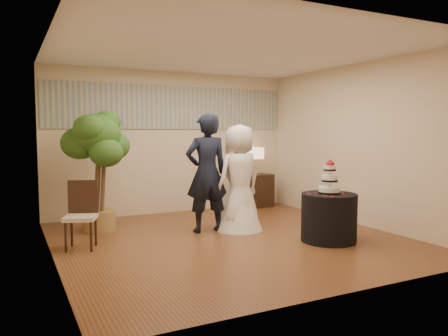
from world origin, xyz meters
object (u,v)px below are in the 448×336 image
wedding_cake (330,177)px  console (253,191)px  side_chair (81,215)px  ficus_tree (98,170)px  groom (207,173)px  cake_table (329,217)px  table_lamp (253,161)px  bride (239,178)px

wedding_cake → console: (0.46, 2.99, -0.61)m
wedding_cake → console: bearing=81.3°
side_chair → ficus_tree: bearing=87.6°
groom → cake_table: 2.03m
groom → table_lamp: 2.43m
bride → side_chair: 2.56m
table_lamp → side_chair: bearing=-154.9°
table_lamp → ficus_tree: 3.48m
groom → side_chair: groom is taller
bride → ficus_tree: (-2.10, 0.94, 0.14)m
bride → side_chair: size_ratio=1.85×
wedding_cake → side_chair: wedding_cake is taller
groom → wedding_cake: bearing=139.3°
table_lamp → bride: bearing=-126.7°
cake_table → console: size_ratio=0.96×
table_lamp → console: bearing=0.0°
bride → table_lamp: (1.29, 1.73, 0.13)m
bride → side_chair: (-2.53, -0.06, -0.40)m
bride → table_lamp: size_ratio=3.00×
groom → side_chair: bearing=9.7°
groom → wedding_cake: 1.94m
cake_table → wedding_cake: bearing=0.0°
console → side_chair: (-3.82, -1.79, 0.12)m
ficus_tree → table_lamp: bearing=13.0°
ficus_tree → cake_table: bearing=-37.0°
bride → console: 2.22m
side_chair → bride: bearing=22.1°
console → ficus_tree: 3.54m
bride → console: size_ratio=2.05×
cake_table → table_lamp: table_lamp is taller
console → ficus_tree: bearing=-170.4°
groom → bride: size_ratio=1.10×
wedding_cake → console: size_ratio=0.60×
cake_table → side_chair: 3.57m
cake_table → ficus_tree: 3.73m
cake_table → wedding_cake: wedding_cake is taller
console → cake_table: bearing=-102.2°
bride → wedding_cake: 1.51m
bride → ficus_tree: bearing=-35.5°
cake_table → side_chair: size_ratio=0.86×
wedding_cake → side_chair: 3.60m
groom → table_lamp: groom is taller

